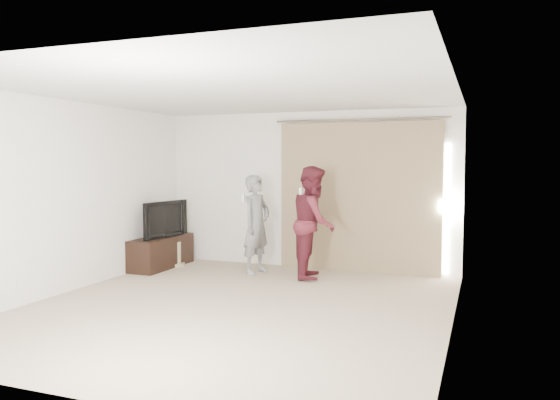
% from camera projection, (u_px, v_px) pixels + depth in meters
% --- Properties ---
extents(floor, '(5.50, 5.50, 0.00)m').
position_uv_depth(floor, '(237.00, 308.00, 6.63)').
color(floor, tan).
rests_on(floor, ground).
extents(wall_back, '(5.00, 0.04, 2.60)m').
position_uv_depth(wall_back, '(306.00, 190.00, 9.11)').
color(wall_back, white).
rests_on(wall_back, ground).
extents(wall_left, '(0.04, 5.50, 2.60)m').
position_uv_depth(wall_left, '(70.00, 196.00, 7.42)').
color(wall_left, white).
rests_on(wall_left, ground).
extents(ceiling, '(5.00, 5.50, 0.01)m').
position_uv_depth(ceiling, '(235.00, 92.00, 6.45)').
color(ceiling, silver).
rests_on(ceiling, wall_back).
extents(curtain, '(2.80, 0.11, 2.46)m').
position_uv_depth(curtain, '(359.00, 197.00, 8.73)').
color(curtain, tan).
rests_on(curtain, ground).
extents(tv_console, '(0.46, 1.34, 0.52)m').
position_uv_depth(tv_console, '(161.00, 252.00, 9.15)').
color(tv_console, black).
rests_on(tv_console, ground).
extents(tv, '(0.27, 1.06, 0.60)m').
position_uv_depth(tv, '(161.00, 219.00, 9.11)').
color(tv, black).
rests_on(tv, tv_console).
extents(scratching_post, '(0.31, 0.31, 0.42)m').
position_uv_depth(scratching_post, '(176.00, 256.00, 9.26)').
color(scratching_post, '#C5B087').
rests_on(scratching_post, ground).
extents(person_man, '(0.50, 0.64, 1.56)m').
position_uv_depth(person_man, '(256.00, 224.00, 8.65)').
color(person_man, slate).
rests_on(person_man, ground).
extents(person_woman, '(0.80, 0.95, 1.71)m').
position_uv_depth(person_woman, '(314.00, 222.00, 8.31)').
color(person_woman, '#591B26').
rests_on(person_woman, ground).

